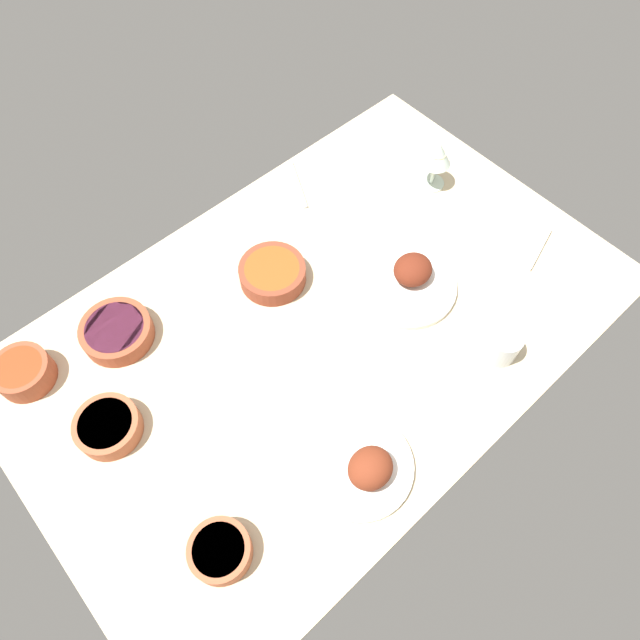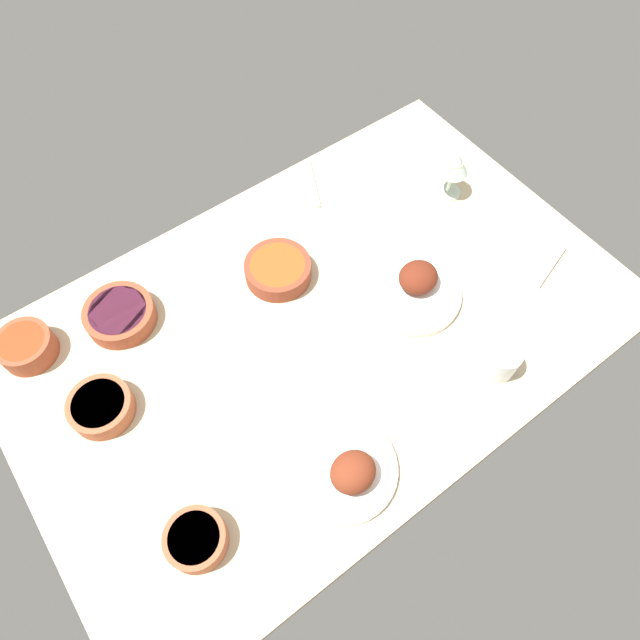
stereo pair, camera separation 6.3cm
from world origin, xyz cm
name	(u,v)px [view 2 (the right image)]	position (x,y,z in cm)	size (l,w,h in cm)	color
dining_table	(320,329)	(0.00, 0.00, 2.00)	(140.00, 90.00, 4.00)	#C6B28E
plate_center_main	(347,470)	(-16.18, -30.83, 6.32)	(22.00, 22.00, 7.94)	white
plate_near_viewer	(413,287)	(22.98, -5.76, 6.10)	(24.20, 24.20, 7.57)	white
bowl_sauce	(26,346)	(-56.38, 32.45, 7.10)	(12.31, 12.31, 5.71)	brown
bowl_cream	(196,539)	(-46.60, -24.51, 6.74)	(11.65, 11.65, 5.01)	#A35133
bowl_soup	(278,269)	(0.00, 16.96, 6.57)	(15.95, 15.95, 4.68)	brown
bowl_pasta	(101,407)	(-49.34, 10.04, 6.54)	(13.40, 13.40, 4.63)	#A35133
bowl_onions	(120,315)	(-36.12, 28.06, 6.50)	(15.96, 15.96, 4.54)	brown
wine_glass	(455,165)	(51.45, 12.59, 13.93)	(7.60, 7.60, 14.00)	silver
water_tumbler	(501,360)	(24.82, -32.00, 7.75)	(7.79, 7.79, 7.51)	silver
folded_napkin	(530,255)	(53.23, -15.15, 4.60)	(14.54, 12.50, 1.20)	white
fork_loose	(314,183)	(24.42, 36.06, 4.40)	(17.05, 0.90, 0.80)	silver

